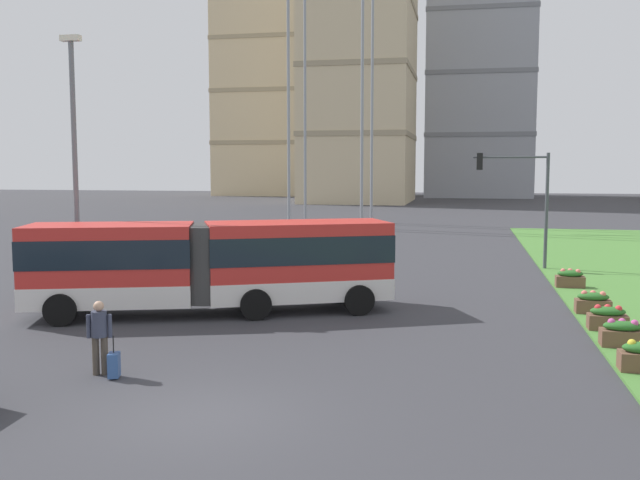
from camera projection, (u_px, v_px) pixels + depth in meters
name	position (u px, v px, depth m)	size (l,w,h in m)	color
ground_plane	(203.00, 416.00, 13.61)	(260.00, 260.00, 0.00)	#38383D
articulated_bus	(212.00, 264.00, 23.17)	(11.83, 6.67, 3.00)	red
pedestrian_crossing	(99.00, 332.00, 16.28)	(0.56, 0.36, 1.74)	#4C4238
rolling_suitcase	(114.00, 365.00, 16.07)	(0.34, 0.41, 0.97)	#335693
flower_planter_2	(622.00, 333.00, 18.66)	(1.10, 0.56, 0.74)	brown
flower_planter_3	(608.00, 318.00, 20.58)	(1.10, 0.56, 0.74)	brown
flower_planter_4	(593.00, 303.00, 22.95)	(1.10, 0.56, 0.74)	brown
flower_planter_5	(570.00, 278.00, 27.98)	(1.10, 0.56, 0.74)	brown
traffic_light_far_right	(521.00, 189.00, 33.16)	(3.50, 0.28, 5.51)	#474C51
streetlight_left	(75.00, 159.00, 24.55)	(0.70, 0.28, 9.34)	slate
apartment_tower_west	(272.00, 47.00, 127.75)	(17.53, 19.34, 53.49)	beige
apartment_tower_westcentre	(360.00, 42.00, 99.59)	(14.85, 19.53, 45.20)	beige
apartment_tower_centre	(480.00, 50.00, 118.97)	(17.46, 18.67, 49.28)	#9EA3AD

